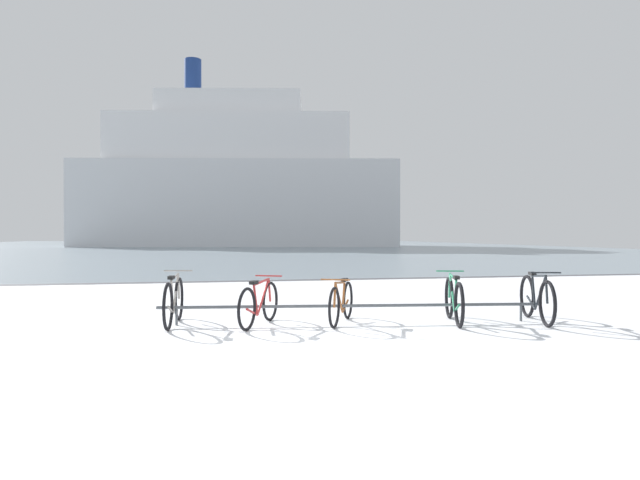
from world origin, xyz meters
The scene contains 8 objects.
ground centered at (0.00, 53.90, -0.04)m, with size 80.00×132.00×0.08m.
bike_rack centered at (0.91, 1.78, 0.27)m, with size 6.16×0.85×0.31m.
bicycle_0 centered at (-1.90, 2.15, 0.38)m, with size 0.46×1.71×0.84m.
bicycle_1 centered at (-0.59, 1.83, 0.35)m, with size 0.79×1.47×0.76m.
bicycle_2 centered at (0.72, 1.79, 0.34)m, with size 0.78×1.44×0.75m.
bicycle_3 centered at (2.52, 1.48, 0.37)m, with size 0.60×1.63×0.82m.
bicycle_4 centered at (3.88, 1.28, 0.38)m, with size 0.61×1.69×0.85m.
ferry_ship centered at (1.96, 59.62, 7.58)m, with size 38.68×17.83×22.57m.
Camera 1 is at (-1.36, -6.63, 1.43)m, focal length 30.37 mm.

